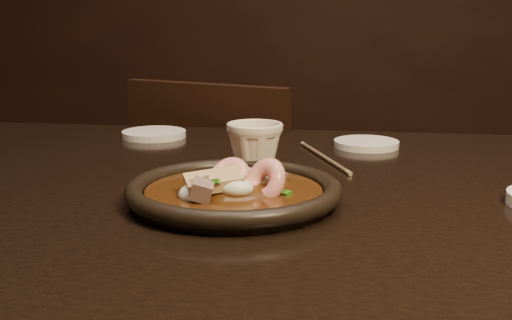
# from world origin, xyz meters

# --- Properties ---
(table) EXTENTS (1.60, 0.90, 0.75)m
(table) POSITION_xyz_m (0.00, 0.00, 0.67)
(table) COLOR black
(table) RESTS_ON floor
(chair) EXTENTS (0.50, 0.50, 0.83)m
(chair) POSITION_xyz_m (-0.31, 0.61, 0.45)
(chair) COLOR black
(chair) RESTS_ON floor
(plate) EXTENTS (0.25, 0.25, 0.03)m
(plate) POSITION_xyz_m (-0.19, -0.05, 0.76)
(plate) COLOR black
(plate) RESTS_ON table
(stirfry) EXTENTS (0.13, 0.14, 0.06)m
(stirfry) POSITION_xyz_m (-0.19, -0.05, 0.77)
(stirfry) COLOR #351B09
(stirfry) RESTS_ON plate
(saucer_left) EXTENTS (0.11, 0.11, 0.01)m
(saucer_left) POSITION_xyz_m (-0.41, 0.34, 0.76)
(saucer_left) COLOR white
(saucer_left) RESTS_ON table
(saucer_right) EXTENTS (0.11, 0.11, 0.01)m
(saucer_right) POSITION_xyz_m (-0.03, 0.30, 0.76)
(saucer_right) COLOR white
(saucer_right) RESTS_ON table
(tea_cup) EXTENTS (0.10, 0.10, 0.08)m
(tea_cup) POSITION_xyz_m (-0.19, 0.09, 0.79)
(tea_cup) COLOR #ECE5CC
(tea_cup) RESTS_ON table
(chopsticks) EXTENTS (0.09, 0.20, 0.01)m
(chopsticks) POSITION_xyz_m (-0.10, 0.20, 0.75)
(chopsticks) COLOR #A1825C
(chopsticks) RESTS_ON table
(napkin) EXTENTS (0.19, 0.19, 0.00)m
(napkin) POSITION_xyz_m (-0.20, 0.02, 0.75)
(napkin) COLOR #AB6C69
(napkin) RESTS_ON table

